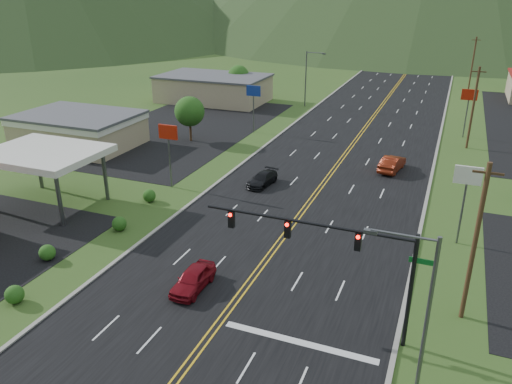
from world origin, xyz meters
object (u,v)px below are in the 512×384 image
at_px(streetlight_east, 421,311).
at_px(car_red_near, 193,279).
at_px(car_dark_mid, 262,179).
at_px(traffic_signal, 339,249).
at_px(streetlight_west, 308,75).
at_px(car_red_far, 392,164).
at_px(gas_canopy, 44,155).

bearing_deg(streetlight_east, car_red_near, 162.22).
bearing_deg(streetlight_east, car_dark_mid, 125.31).
relative_size(traffic_signal, car_red_near, 3.07).
bearing_deg(streetlight_west, car_red_far, -56.84).
xyz_separation_m(traffic_signal, streetlight_west, (-18.16, 56.00, -0.15)).
relative_size(traffic_signal, streetlight_west, 1.46).
xyz_separation_m(gas_canopy, car_red_far, (27.93, 21.04, -4.05)).
bearing_deg(streetlight_west, traffic_signal, -72.03).
relative_size(traffic_signal, car_red_far, 2.62).
bearing_deg(gas_canopy, car_red_near, -21.46).
relative_size(car_dark_mid, car_red_far, 0.87).
distance_m(streetlight_west, car_red_near, 56.22).
distance_m(traffic_signal, car_red_near, 10.72).
distance_m(streetlight_east, car_red_far, 33.74).
bearing_deg(car_dark_mid, car_red_far, 45.98).
bearing_deg(car_red_near, streetlight_east, -18.10).
xyz_separation_m(streetlight_east, car_red_far, (-5.25, 33.04, -4.36)).
bearing_deg(car_red_near, car_red_far, 71.90).
relative_size(car_red_near, car_red_far, 0.86).
distance_m(car_red_near, car_red_far, 29.86).
height_order(streetlight_west, car_red_near, streetlight_west).
xyz_separation_m(traffic_signal, car_dark_mid, (-12.14, 19.78, -4.70)).
xyz_separation_m(car_dark_mid, car_red_far, (11.59, 9.27, 0.19)).
height_order(traffic_signal, car_red_near, traffic_signal).
bearing_deg(gas_canopy, car_dark_mid, 35.77).
xyz_separation_m(traffic_signal, gas_canopy, (-28.48, 8.00, -0.46)).
distance_m(traffic_signal, gas_canopy, 29.59).
xyz_separation_m(traffic_signal, streetlight_east, (4.70, -4.00, -0.15)).
xyz_separation_m(streetlight_east, car_red_near, (-14.36, 4.60, -4.45)).
distance_m(streetlight_east, car_dark_mid, 29.48).
relative_size(streetlight_west, gas_canopy, 0.90).
bearing_deg(streetlight_west, car_dark_mid, -80.56).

